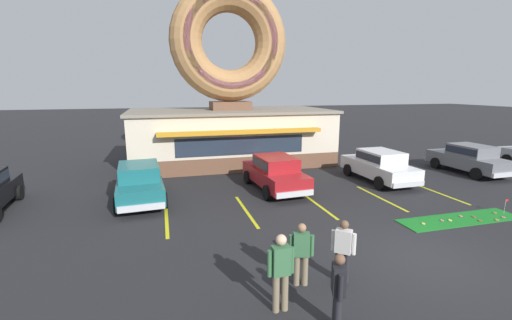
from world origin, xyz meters
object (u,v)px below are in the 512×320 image
putting_flag_pin (506,203)px  car_grey (469,158)px  car_red (275,171)px  pedestrian_leather_jacket_man (281,269)px  car_white (379,165)px  pedestrian_hooded_kid (338,288)px  car_teal (139,181)px  trash_bin (144,170)px  golf_ball (449,220)px  pedestrian_blue_sweater_man (301,252)px  pedestrian_clipboard_woman (343,248)px

putting_flag_pin → car_grey: size_ratio=0.12×
car_red → pedestrian_leather_jacket_man: size_ratio=2.68×
car_white → pedestrian_hooded_kid: car_white is taller
car_teal → pedestrian_leather_jacket_man: (3.26, -8.51, 0.10)m
car_white → trash_bin: (-11.55, 3.51, -0.37)m
car_grey → trash_bin: size_ratio=4.70×
golf_ball → pedestrian_blue_sweater_man: size_ratio=0.03×
pedestrian_blue_sweater_man → pedestrian_clipboard_woman: size_ratio=0.99×
car_teal → pedestrian_blue_sweater_man: 8.71m
car_grey → pedestrian_hooded_kid: 16.41m
pedestrian_clipboard_woman → trash_bin: pedestrian_clipboard_woman is taller
golf_ball → pedestrian_blue_sweater_man: (-6.72, -2.35, 0.81)m
pedestrian_hooded_kid → pedestrian_clipboard_woman: pedestrian_clipboard_woman is taller
putting_flag_pin → car_grey: 6.92m
trash_bin → car_teal: bearing=-90.4°
car_red → putting_flag_pin: bearing=-36.1°
pedestrian_blue_sweater_man → golf_ball: bearing=19.3°
car_grey → pedestrian_blue_sweater_man: 15.60m
car_white → trash_bin: car_white is taller
putting_flag_pin → car_white: size_ratio=0.12×
car_grey → car_white: bearing=-178.2°
car_white → car_grey: 5.93m
pedestrian_blue_sweater_man → pedestrian_clipboard_woman: pedestrian_clipboard_woman is taller
pedestrian_hooded_kid → pedestrian_leather_jacket_man: bearing=137.2°
pedestrian_blue_sweater_man → trash_bin: bearing=109.8°
putting_flag_pin → car_grey: (4.12, 5.55, 0.43)m
car_red → pedestrian_hooded_kid: size_ratio=2.93×
car_white → car_red: size_ratio=0.99×
golf_ball → car_teal: bearing=153.6°
pedestrian_blue_sweater_man → pedestrian_hooded_kid: pedestrian_hooded_kid is taller
car_teal → pedestrian_hooded_kid: size_ratio=2.93×
putting_flag_pin → car_white: (-1.82, 5.35, 0.43)m
car_red → trash_bin: (-5.98, 3.49, -0.37)m
putting_flag_pin → pedestrian_clipboard_woman: pedestrian_clipboard_woman is taller
car_teal → pedestrian_clipboard_woman: bearing=-57.0°
golf_ball → putting_flag_pin: (2.61, 0.02, 0.39)m
car_grey → pedestrian_blue_sweater_man: bearing=-149.5°
car_red → trash_bin: car_red is taller
golf_ball → pedestrian_clipboard_woman: size_ratio=0.03×
putting_flag_pin → pedestrian_leather_jacket_man: pedestrian_leather_jacket_man is taller
trash_bin → golf_ball: bearing=-39.5°
pedestrian_blue_sweater_man → putting_flag_pin: bearing=14.2°
pedestrian_hooded_kid → pedestrian_leather_jacket_man: size_ratio=0.92×
pedestrian_leather_jacket_man → pedestrian_clipboard_woman: bearing=19.8°
golf_ball → car_white: bearing=81.6°
car_white → car_grey: same height
car_teal → car_grey: bearing=0.7°
pedestrian_blue_sweater_man → pedestrian_hooded_kid: size_ratio=0.99×
car_white → car_red: 5.57m
car_teal → pedestrian_clipboard_woman: car_teal is taller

